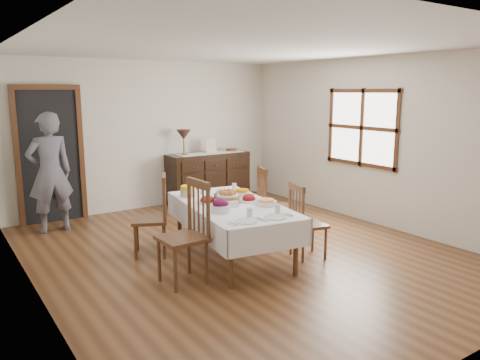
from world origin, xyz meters
TOP-DOWN VIEW (x-y plane):
  - ground at (0.00, 0.00)m, footprint 6.00×6.00m
  - room_shell at (-0.15, 0.42)m, footprint 5.02×6.02m
  - dining_table at (-0.23, -0.05)m, footprint 1.32×2.16m
  - chair_left_near at (-1.05, -0.42)m, footprint 0.49×0.49m
  - chair_left_far at (-1.00, 0.58)m, footprint 0.58×0.58m
  - chair_right_near at (0.53, -0.57)m, footprint 0.47×0.47m
  - chair_right_far at (0.61, 0.21)m, footprint 0.56×0.56m
  - sideboard at (1.04, 2.72)m, footprint 1.56×0.56m
  - person at (-1.84, 2.38)m, footprint 0.62×0.43m
  - bread_basket at (-0.26, -0.02)m, footprint 0.30×0.30m
  - egg_basket at (-0.14, 0.28)m, footprint 0.26×0.26m
  - ham_platter_a at (-0.46, 0.15)m, footprint 0.27×0.27m
  - ham_platter_b at (0.04, -0.05)m, footprint 0.33×0.33m
  - beet_bowl at (-0.55, -0.32)m, footprint 0.23×0.23m
  - carrot_bowl at (0.13, 0.25)m, footprint 0.21×0.21m
  - pineapple_bowl at (-0.48, 0.62)m, footprint 0.21×0.21m
  - casserole_dish at (0.08, -0.35)m, footprint 0.27×0.27m
  - butter_dish at (-0.32, -0.20)m, footprint 0.15×0.11m
  - setting_left at (-0.50, -0.78)m, footprint 0.44×0.31m
  - setting_right at (-0.14, -0.82)m, footprint 0.44×0.31m
  - glass_far_a at (-0.24, 0.66)m, footprint 0.06×0.06m
  - glass_far_b at (0.24, 0.60)m, footprint 0.06×0.06m
  - runner at (1.07, 2.68)m, footprint 1.30×0.35m
  - table_lamp at (0.54, 2.71)m, footprint 0.26×0.26m
  - picture_frame at (1.09, 2.70)m, footprint 0.22×0.08m
  - deco_bowl at (1.55, 2.69)m, footprint 0.20×0.20m

SIDE VIEW (x-z plane):
  - ground at x=0.00m, z-range 0.00..0.00m
  - sideboard at x=1.04m, z-range 0.00..0.94m
  - chair_right_near at x=0.53m, z-range 0.01..0.95m
  - chair_left_far at x=-1.00m, z-range 0.01..1.05m
  - chair_right_far at x=0.61m, z-range 0.01..1.05m
  - chair_left_near at x=-1.05m, z-range 0.01..1.14m
  - dining_table at x=-0.23m, z-range 0.26..0.96m
  - setting_left at x=-0.50m, z-range 0.67..0.77m
  - setting_right at x=-0.14m, z-range 0.67..0.77m
  - ham_platter_b at x=0.04m, z-range 0.67..0.78m
  - ham_platter_a at x=-0.46m, z-range 0.67..0.79m
  - casserole_dish at x=0.08m, z-range 0.69..0.77m
  - butter_dish at x=-0.32m, z-range 0.70..0.77m
  - egg_basket at x=-0.14m, z-range 0.68..0.79m
  - carrot_bowl at x=0.13m, z-range 0.70..0.78m
  - glass_far_b at x=0.24m, z-range 0.70..0.80m
  - glass_far_a at x=-0.24m, z-range 0.70..0.80m
  - pineapple_bowl at x=-0.48m, z-range 0.70..0.84m
  - beet_bowl at x=-0.55m, z-range 0.69..0.85m
  - bread_basket at x=-0.26m, z-range 0.69..0.86m
  - runner at x=1.07m, z-range 0.93..0.94m
  - person at x=-1.84m, z-range 0.00..1.91m
  - deco_bowl at x=1.55m, z-range 0.93..0.99m
  - picture_frame at x=1.09m, z-range 0.94..1.21m
  - table_lamp at x=0.54m, z-range 1.06..1.52m
  - room_shell at x=-0.15m, z-range 0.32..2.97m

